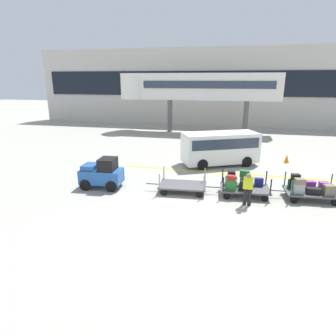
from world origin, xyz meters
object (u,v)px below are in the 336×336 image
(baggage_tug, at_px, (102,174))
(baggage_cart_tail, at_px, (310,189))
(baggage_cart_middle, at_px, (242,185))
(baggage_handler, at_px, (248,187))
(baggage_cart_lead, at_px, (183,185))
(shuttle_van, at_px, (220,146))
(safety_cone_near, at_px, (287,159))

(baggage_tug, xyz_separation_m, baggage_cart_tail, (10.08, 0.65, -0.22))
(baggage_tug, height_order, baggage_cart_tail, baggage_tug)
(baggage_cart_middle, xyz_separation_m, baggage_handler, (0.22, -1.22, 0.32))
(baggage_tug, distance_m, baggage_cart_lead, 4.18)
(baggage_tug, bearing_deg, baggage_cart_middle, 3.97)
(baggage_cart_tail, height_order, shuttle_van, shuttle_van)
(shuttle_van, bearing_deg, safety_cone_near, 17.82)
(baggage_cart_middle, relative_size, baggage_cart_tail, 1.00)
(baggage_cart_middle, height_order, baggage_cart_tail, baggage_cart_middle)
(baggage_cart_lead, relative_size, safety_cone_near, 5.53)
(baggage_cart_tail, distance_m, shuttle_van, 6.75)
(baggage_cart_tail, xyz_separation_m, shuttle_van, (-4.43, 5.04, 0.71))
(baggage_cart_tail, bearing_deg, safety_cone_near, 90.44)
(baggage_cart_middle, height_order, safety_cone_near, baggage_cart_middle)
(baggage_cart_middle, relative_size, safety_cone_near, 5.53)
(baggage_cart_middle, xyz_separation_m, baggage_cart_tail, (3.08, 0.17, -0.02))
(baggage_tug, relative_size, baggage_cart_middle, 0.71)
(baggage_cart_middle, distance_m, safety_cone_near, 7.29)
(baggage_cart_tail, height_order, safety_cone_near, baggage_cart_tail)
(baggage_tug, bearing_deg, baggage_cart_tail, 3.72)
(baggage_tug, bearing_deg, baggage_cart_lead, 3.85)
(baggage_handler, distance_m, shuttle_van, 6.64)
(baggage_cart_lead, bearing_deg, baggage_cart_middle, 4.14)
(shuttle_van, bearing_deg, baggage_tug, -134.73)
(baggage_cart_tail, relative_size, shuttle_van, 0.59)
(baggage_handler, bearing_deg, shuttle_van, 103.74)
(baggage_cart_lead, distance_m, baggage_handler, 3.27)
(baggage_handler, height_order, safety_cone_near, baggage_handler)
(baggage_tug, height_order, safety_cone_near, baggage_tug)
(baggage_cart_lead, bearing_deg, shuttle_van, 74.57)
(shuttle_van, bearing_deg, baggage_cart_middle, -75.41)
(baggage_handler, xyz_separation_m, safety_cone_near, (2.81, 7.85, -0.59))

